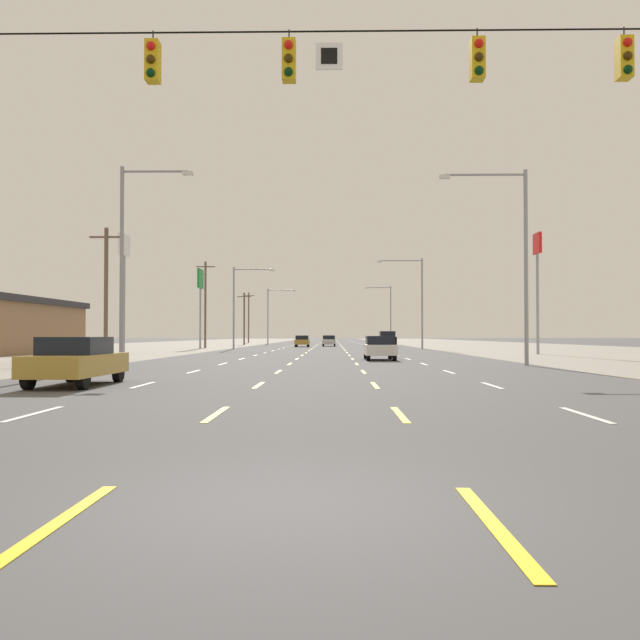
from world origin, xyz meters
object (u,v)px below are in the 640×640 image
Objects in this scene: sedan_center_turn_farther at (329,340)px; streetlight_right_row_1 at (417,296)px; sedan_far_left_nearest at (76,360)px; suv_far_right_mid at (387,339)px; sedan_center_turn_far at (329,341)px; streetlight_right_row_0 at (517,251)px; pole_sign_right_row_1 at (537,266)px; pole_sign_left_row_2 at (200,286)px; streetlight_left_row_0 at (128,251)px; streetlight_right_row_2 at (388,310)px; pole_sign_left_row_1 at (124,263)px; sedan_inner_right_near at (380,348)px; sedan_inner_left_midfar at (302,341)px; streetlight_left_row_2 at (271,311)px; streetlight_left_row_1 at (238,301)px.

streetlight_right_row_1 reaches higher than sedan_center_turn_farther.
sedan_far_left_nearest is 64.29m from suv_far_right_mid.
streetlight_right_row_0 reaches higher than sedan_center_turn_far.
sedan_far_left_nearest is 0.47× the size of pole_sign_right_row_1.
sedan_center_turn_far is 22.87m from pole_sign_left_row_2.
streetlight_right_row_2 is at bearing 75.97° from streetlight_left_row_0.
pole_sign_left_row_1 is 0.93× the size of pole_sign_right_row_1.
streetlight_right_row_0 is 1.00× the size of streetlight_right_row_1.
sedan_inner_right_near is 46.53m from sedan_inner_left_midfar.
sedan_far_left_nearest is 1.00× the size of sedan_inner_left_midfar.
streetlight_right_row_1 is at bearing -76.16° from suv_far_right_mid.
suv_far_right_mid is 11.24m from streetlight_right_row_1.
streetlight_left_row_2 is 19.30m from streetlight_right_row_2.
pole_sign_left_row_1 is 0.98× the size of streetlight_left_row_2.
pole_sign_left_row_2 reaches higher than sedan_center_turn_far.
sedan_center_turn_far is at bearing 127.02° from suv_far_right_mid.
streetlight_right_row_1 is 1.02× the size of streetlight_right_row_2.
sedan_inner_right_near is at bearing -137.02° from pole_sign_right_row_1.
sedan_far_left_nearest is 91.95m from streetlight_left_row_2.
pole_sign_left_row_2 reaches higher than sedan_inner_left_midfar.
streetlight_right_row_2 is (13.07, 24.57, 4.85)m from sedan_inner_left_midfar.
streetlight_left_row_1 reaches higher than sedan_inner_left_midfar.
sedan_inner_left_midfar is at bearing 47.40° from pole_sign_left_row_2.
streetlight_right_row_0 reaches higher than sedan_inner_left_midfar.
streetlight_left_row_1 is 0.92× the size of streetlight_right_row_2.
sedan_center_turn_far is 0.45× the size of streetlight_left_row_0.
sedan_center_turn_far is 0.47× the size of pole_sign_right_row_1.
sedan_center_turn_farther is 10.76m from streetlight_left_row_2.
streetlight_right_row_0 is at bearing -87.04° from suv_far_right_mid.
sedan_far_left_nearest is 1.00× the size of sedan_center_turn_farther.
streetlight_left_row_0 is at bearing -90.25° from streetlight_left_row_1.
pole_sign_right_row_1 is 0.96× the size of streetlight_left_row_0.
pole_sign_left_row_1 is 26.08m from pole_sign_left_row_2.
streetlight_right_row_1 reaches higher than sedan_far_left_nearest.
streetlight_right_row_0 is at bearing -76.11° from streetlight_left_row_2.
pole_sign_right_row_1 is 20.44m from streetlight_right_row_1.
pole_sign_left_row_2 is at bearing 96.12° from streetlight_left_row_0.
streetlight_right_row_2 is (19.50, 78.07, -0.14)m from streetlight_left_row_0.
suv_far_right_mid is 31.98m from sedan_center_turn_farther.
suv_far_right_mid is 31.13m from pole_sign_right_row_1.
streetlight_left_row_1 is (-13.00, 31.57, 4.48)m from sedan_inner_right_near.
suv_far_right_mid is at bearing -52.98° from sedan_center_turn_far.
sedan_inner_right_near is 0.92× the size of suv_far_right_mid.
pole_sign_left_row_2 is (-21.44, -7.28, 5.93)m from suv_far_right_mid.
sedan_center_turn_farther is 0.47× the size of streetlight_right_row_2.
pole_sign_right_row_1 is (31.57, 4.33, 0.15)m from pole_sign_left_row_1.
sedan_inner_left_midfar is 0.46× the size of streetlight_right_row_0.
sedan_inner_left_midfar is 0.47× the size of streetlight_right_row_2.
pole_sign_left_row_2 reaches higher than suv_far_right_mid.
sedan_center_turn_far is at bearing 99.39° from streetlight_right_row_0.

